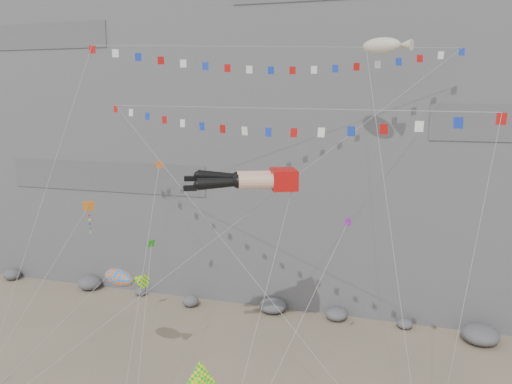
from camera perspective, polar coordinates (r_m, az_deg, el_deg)
cliff at (r=59.10m, az=5.88°, el=15.61°), size 80.00×28.00×50.00m
talus_boulders at (r=48.37m, az=1.94°, el=-12.88°), size 60.00×3.00×1.20m
legs_kite at (r=32.06m, az=-0.36°, el=1.40°), size 7.41×14.71×19.91m
flag_banner_upper at (r=37.60m, az=2.93°, el=16.20°), size 28.53×20.17×32.25m
flag_banner_lower at (r=31.66m, az=0.05°, el=9.53°), size 26.46×11.96×23.25m
harlequin_kite at (r=38.39m, az=-18.66°, el=-1.64°), size 5.33×9.28×15.42m
fish_windsock at (r=36.14m, az=-15.38°, el=-9.43°), size 9.33×8.09×12.65m
delta_kite at (r=27.21m, az=-6.35°, el=-20.89°), size 2.23×4.50×7.51m
blimp_windsock at (r=38.11m, az=14.14°, el=15.81°), size 6.03×14.75×27.40m
small_kite_a at (r=37.15m, az=-11.11°, el=2.42°), size 4.23×14.28×20.67m
small_kite_b at (r=31.53m, az=10.24°, el=-3.91°), size 5.75×11.00×16.89m
small_kite_c at (r=33.21m, az=-11.91°, el=-6.22°), size 3.61×9.71×14.32m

